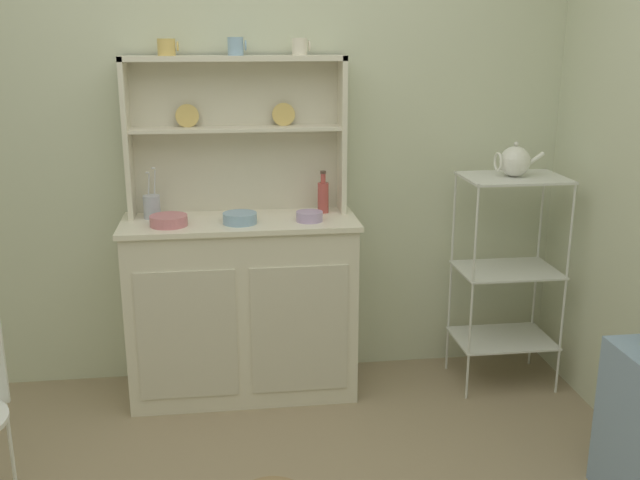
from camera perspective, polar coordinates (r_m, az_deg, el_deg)
The scene contains 13 objects.
wall_back at distance 3.65m, azimuth -5.83°, elevation 8.16°, with size 3.84×0.05×2.50m, color beige.
hutch_cabinet at distance 3.59m, azimuth -6.09°, elevation -5.08°, with size 1.11×0.45×0.89m.
hutch_shelf_unit at distance 3.54m, azimuth -6.58°, elevation 9.06°, with size 1.03×0.18×0.75m.
bakers_rack at distance 3.73m, azimuth 14.45°, elevation -1.59°, with size 0.48×0.35×1.07m.
cup_gold_0 at distance 3.49m, azimuth -11.89°, elevation 14.53°, with size 0.09×0.08×0.08m.
cup_sky_1 at distance 3.48m, azimuth -6.59°, elevation 14.81°, with size 0.09×0.07×0.08m.
cup_cream_2 at distance 3.50m, azimuth -1.58°, elevation 14.87°, with size 0.09×0.07×0.08m.
bowl_mixing_large at distance 3.39m, azimuth -11.74°, elevation 1.50°, with size 0.17×0.17×0.05m, color #D17A84.
bowl_floral_medium at distance 3.38m, azimuth -6.28°, elevation 1.71°, with size 0.16×0.16×0.05m, color #8EB2D1.
bowl_cream_small at distance 3.41m, azimuth -0.83°, elevation 1.86°, with size 0.12×0.12×0.05m, color #B79ECC.
jam_bottle at distance 3.56m, azimuth 0.24°, elevation 3.45°, with size 0.05×0.05×0.21m.
utensil_jar at distance 3.54m, azimuth -13.00°, elevation 2.59°, with size 0.08×0.08×0.24m.
porcelain_teapot at distance 3.61m, azimuth 14.97°, elevation 5.96°, with size 0.24×0.15×0.17m.
Camera 1 is at (-0.11, -1.99, 1.73)m, focal length 40.96 mm.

